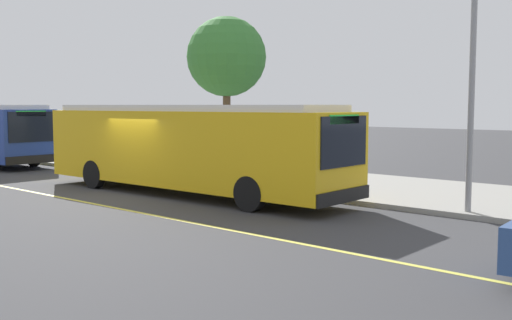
{
  "coord_description": "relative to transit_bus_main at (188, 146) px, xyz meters",
  "views": [
    {
      "loc": [
        16.22,
        -12.27,
        2.94
      ],
      "look_at": [
        3.81,
        1.48,
        1.26
      ],
      "focal_mm": 42.64,
      "sensor_mm": 36.0,
      "label": 1
    }
  ],
  "objects": [
    {
      "name": "street_tree_near_shelter",
      "position": [
        -5.23,
        7.06,
        3.55
      ],
      "size": [
        3.72,
        3.72,
        6.91
      ],
      "color": "brown",
      "rests_on": "sidewalk_curb"
    },
    {
      "name": "transit_bus_main",
      "position": [
        0.0,
        0.0,
        0.0
      ],
      "size": [
        12.14,
        2.89,
        2.95
      ],
      "color": "gold",
      "rests_on": "ground_plane"
    },
    {
      "name": "utility_pole",
      "position": [
        8.55,
        2.19,
        1.73
      ],
      "size": [
        0.16,
        0.16,
        6.4
      ],
      "primitive_type": "cylinder",
      "color": "gray",
      "rests_on": "sidewalk_curb"
    },
    {
      "name": "lane_stripe_center",
      "position": [
        -1.23,
        -3.21,
        -1.61
      ],
      "size": [
        36.0,
        0.14,
        0.01
      ],
      "primitive_type": "cube",
      "color": "#E0D64C",
      "rests_on": "ground_plane"
    },
    {
      "name": "route_sign_post",
      "position": [
        1.61,
        2.85,
        0.34
      ],
      "size": [
        0.44,
        0.08,
        2.8
      ],
      "color": "#333338",
      "rests_on": "sidewalk_curb"
    },
    {
      "name": "pedestrian_commuter",
      "position": [
        1.75,
        3.78,
        -0.5
      ],
      "size": [
        0.24,
        0.4,
        1.69
      ],
      "color": "#282D47",
      "rests_on": "sidewalk_curb"
    },
    {
      "name": "waiting_bench",
      "position": [
        -1.15,
        4.99,
        -0.99
      ],
      "size": [
        1.6,
        0.48,
        0.95
      ],
      "color": "brown",
      "rests_on": "sidewalk_curb"
    },
    {
      "name": "bus_shelter",
      "position": [
        -1.55,
        4.99,
        0.3
      ],
      "size": [
        2.9,
        1.6,
        2.48
      ],
      "color": "#333338",
      "rests_on": "sidewalk_curb"
    },
    {
      "name": "ground_plane",
      "position": [
        -1.23,
        -1.01,
        -1.62
      ],
      "size": [
        120.0,
        120.0,
        0.0
      ],
      "primitive_type": "plane",
      "color": "#38383A"
    },
    {
      "name": "sidewalk_curb",
      "position": [
        -1.23,
        4.99,
        -1.54
      ],
      "size": [
        44.0,
        6.4,
        0.15
      ],
      "primitive_type": "cube",
      "color": "gray",
      "rests_on": "ground_plane"
    }
  ]
}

